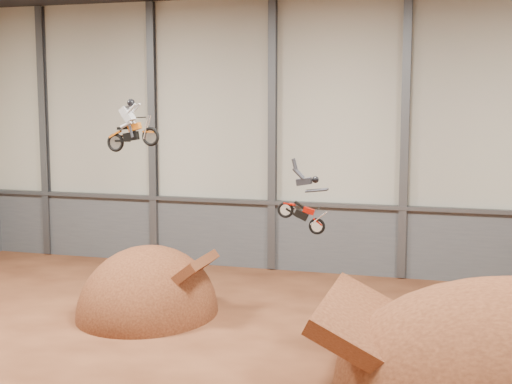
% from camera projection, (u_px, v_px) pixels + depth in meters
% --- Properties ---
extents(floor, '(40.00, 40.00, 0.00)m').
position_uv_depth(floor, '(253.00, 383.00, 22.35)').
color(floor, '#4A2313').
rests_on(floor, ground).
extents(back_wall, '(40.00, 0.10, 14.00)m').
position_uv_depth(back_wall, '(338.00, 137.00, 35.73)').
color(back_wall, '#B1AE9D').
rests_on(back_wall, ground).
extents(lower_band_back, '(39.80, 0.18, 3.50)m').
position_uv_depth(lower_band_back, '(336.00, 240.00, 36.31)').
color(lower_band_back, '#4D5054').
rests_on(lower_band_back, ground).
extents(steel_rail, '(39.80, 0.35, 0.20)m').
position_uv_depth(steel_rail, '(336.00, 205.00, 35.94)').
color(steel_rail, '#47494F').
rests_on(steel_rail, lower_band_back).
extents(steel_column_0, '(0.40, 0.36, 13.90)m').
position_uv_depth(steel_column_0, '(44.00, 132.00, 40.15)').
color(steel_column_0, '#47494F').
rests_on(steel_column_0, ground).
extents(steel_column_1, '(0.40, 0.36, 13.90)m').
position_uv_depth(steel_column_1, '(153.00, 134.00, 38.31)').
color(steel_column_1, '#47494F').
rests_on(steel_column_1, ground).
extents(steel_column_2, '(0.40, 0.36, 13.90)m').
position_uv_depth(steel_column_2, '(272.00, 136.00, 36.46)').
color(steel_column_2, '#47494F').
rests_on(steel_column_2, ground).
extents(steel_column_3, '(0.40, 0.36, 13.90)m').
position_uv_depth(steel_column_3, '(405.00, 138.00, 34.62)').
color(steel_column_3, '#47494F').
rests_on(steel_column_3, ground).
extents(takeoff_ramp, '(5.70, 6.58, 5.70)m').
position_uv_depth(takeoff_ramp, '(148.00, 314.00, 29.61)').
color(takeoff_ramp, '#421E10').
rests_on(takeoff_ramp, ground).
extents(fmx_rider_a, '(2.60, 1.04, 2.36)m').
position_uv_depth(fmx_rider_a, '(134.00, 122.00, 26.82)').
color(fmx_rider_a, '#C05B11').
extents(fmx_rider_b, '(3.06, 0.77, 2.88)m').
position_uv_depth(fmx_rider_b, '(298.00, 196.00, 24.69)').
color(fmx_rider_b, '#AF0D02').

